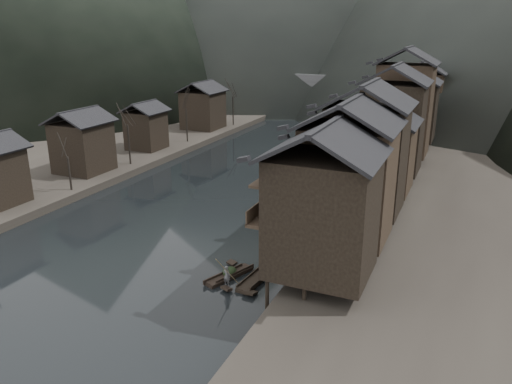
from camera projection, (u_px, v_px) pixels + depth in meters
The scene contains 12 objects.
water at pixel (177, 228), 50.32m from camera, with size 300.00×300.00×0.00m, color black.
left_bank at pixel (134, 126), 98.18m from camera, with size 40.00×200.00×1.20m, color #2D2823.
stilt_houses at pixel (390, 120), 57.75m from camera, with size 9.00×67.60×17.01m.
left_houses at pixel (130, 123), 73.79m from camera, with size 8.10×53.20×8.73m.
bare_trees at pixel (154, 116), 73.30m from camera, with size 3.95×60.23×7.89m.
moored_sampans at pixel (345, 182), 64.37m from camera, with size 2.95×61.26×0.47m.
midriver_boats at pixel (313, 137), 90.53m from camera, with size 6.74×27.05×0.45m.
stone_bridge at pixel (349, 93), 111.21m from camera, with size 40.00×6.00×9.00m.
hero_sampan at pixel (229, 275), 40.43m from camera, with size 2.55×4.92×0.43m.
cargo_heap at pixel (229, 268), 40.47m from camera, with size 1.09×1.43×0.65m, color black.
boatman at pixel (227, 273), 38.44m from camera, with size 0.62×0.41×1.71m, color #535355.
bamboo_pole at pixel (228, 244), 37.57m from camera, with size 0.06×0.06×4.08m, color #8C7A51.
Camera 1 is at (26.05, -39.40, 19.46)m, focal length 35.00 mm.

